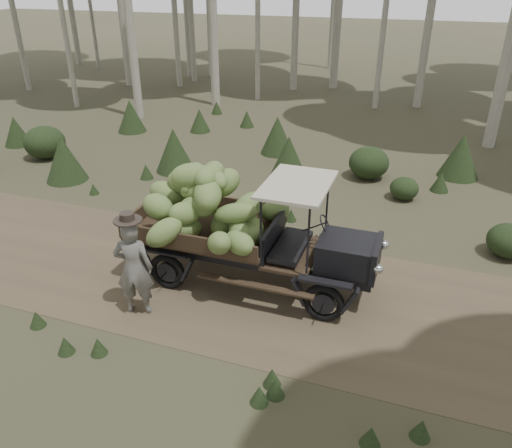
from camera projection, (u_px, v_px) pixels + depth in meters
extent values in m
plane|color=#473D2B|center=(185.00, 275.00, 9.82)|extent=(120.00, 120.00, 0.00)
cube|color=brown|center=(185.00, 274.00, 9.81)|extent=(70.00, 4.00, 0.01)
cube|color=black|center=(346.00, 253.00, 8.69)|extent=(0.95, 0.90, 0.52)
cube|color=black|center=(376.00, 258.00, 8.53)|extent=(0.10, 0.95, 0.59)
cube|color=black|center=(273.00, 236.00, 9.04)|extent=(0.08, 1.33, 0.52)
cube|color=#38281C|center=(207.00, 229.00, 9.48)|extent=(2.67, 1.71, 0.08)
cube|color=#38281C|center=(224.00, 204.00, 10.12)|extent=(2.66, 0.06, 0.30)
cube|color=#38281C|center=(186.00, 242.00, 8.68)|extent=(2.66, 0.06, 0.30)
cube|color=#38281C|center=(144.00, 211.00, 9.80)|extent=(0.06, 1.71, 0.30)
cube|color=#BDAF9D|center=(297.00, 185.00, 8.43)|extent=(1.10, 1.62, 0.06)
cube|color=black|center=(262.00, 246.00, 9.65)|extent=(4.38, 0.10, 0.17)
cube|color=black|center=(249.00, 264.00, 9.04)|extent=(4.38, 0.10, 0.17)
torus|color=black|center=(341.00, 259.00, 9.65)|extent=(0.72, 0.13, 0.72)
torus|color=black|center=(324.00, 303.00, 8.37)|extent=(0.72, 0.13, 0.72)
torus|color=black|center=(202.00, 235.00, 10.53)|extent=(0.72, 0.13, 0.72)
torus|color=black|center=(167.00, 272.00, 9.25)|extent=(0.72, 0.13, 0.72)
sphere|color=beige|center=(384.00, 245.00, 8.85)|extent=(0.17, 0.17, 0.17)
sphere|color=beige|center=(378.00, 269.00, 8.13)|extent=(0.17, 0.17, 0.17)
ellipsoid|color=olive|center=(185.00, 229.00, 8.99)|extent=(0.72, 0.84, 0.52)
ellipsoid|color=olive|center=(199.00, 207.00, 8.94)|extent=(0.80, 0.59, 0.47)
ellipsoid|color=olive|center=(204.00, 189.00, 9.04)|extent=(0.53, 0.75, 0.50)
ellipsoid|color=olive|center=(213.00, 172.00, 9.01)|extent=(0.49, 0.69, 0.39)
ellipsoid|color=olive|center=(230.00, 223.00, 9.17)|extent=(0.82, 0.65, 0.57)
ellipsoid|color=olive|center=(247.00, 208.00, 9.07)|extent=(0.82, 0.99, 0.72)
ellipsoid|color=olive|center=(198.00, 189.00, 8.97)|extent=(0.80, 0.51, 0.52)
ellipsoid|color=olive|center=(198.00, 174.00, 9.12)|extent=(0.71, 0.71, 0.47)
ellipsoid|color=olive|center=(275.00, 211.00, 9.54)|extent=(0.73, 0.72, 0.43)
ellipsoid|color=olive|center=(158.00, 207.00, 8.97)|extent=(0.75, 0.54, 0.61)
ellipsoid|color=olive|center=(224.00, 183.00, 9.25)|extent=(0.83, 0.92, 0.70)
ellipsoid|color=olive|center=(214.00, 179.00, 8.99)|extent=(0.84, 0.81, 0.41)
ellipsoid|color=olive|center=(239.00, 243.00, 8.45)|extent=(0.81, 0.73, 0.47)
ellipsoid|color=olive|center=(185.00, 214.00, 8.84)|extent=(0.75, 0.79, 0.54)
ellipsoid|color=olive|center=(184.00, 183.00, 9.40)|extent=(0.80, 0.55, 0.55)
ellipsoid|color=olive|center=(190.00, 176.00, 8.93)|extent=(0.89, 0.69, 0.56)
ellipsoid|color=olive|center=(240.00, 231.00, 8.86)|extent=(0.70, 0.76, 0.46)
ellipsoid|color=olive|center=(235.00, 213.00, 8.74)|extent=(0.88, 0.51, 0.50)
ellipsoid|color=olive|center=(208.00, 194.00, 8.73)|extent=(0.80, 0.98, 0.65)
ellipsoid|color=olive|center=(199.00, 177.00, 8.92)|extent=(0.78, 0.64, 0.57)
ellipsoid|color=olive|center=(226.00, 224.00, 9.22)|extent=(0.57, 0.83, 0.52)
ellipsoid|color=olive|center=(167.00, 194.00, 9.58)|extent=(0.95, 0.68, 0.57)
ellipsoid|color=olive|center=(194.00, 185.00, 9.17)|extent=(0.41, 0.87, 0.51)
ellipsoid|color=olive|center=(206.00, 178.00, 8.82)|extent=(0.57, 0.75, 0.45)
ellipsoid|color=olive|center=(251.00, 232.00, 8.96)|extent=(0.68, 0.90, 0.53)
ellipsoid|color=olive|center=(164.00, 232.00, 8.68)|extent=(0.90, 0.85, 0.72)
ellipsoid|color=olive|center=(219.00, 243.00, 8.38)|extent=(0.77, 0.86, 0.67)
imported|color=#63605A|center=(134.00, 268.00, 8.38)|extent=(0.74, 0.59, 1.76)
cylinder|color=#2D2520|center=(128.00, 220.00, 7.97)|extent=(0.59, 0.59, 0.02)
cylinder|color=#2D2520|center=(127.00, 217.00, 7.94)|extent=(0.29, 0.29, 0.14)
cone|color=#233319|center=(461.00, 156.00, 14.18)|extent=(1.15, 1.15, 1.27)
cone|color=#233319|center=(131.00, 116.00, 18.27)|extent=(1.05, 1.05, 1.16)
cone|color=#233319|center=(64.00, 159.00, 13.96)|extent=(1.15, 1.15, 1.28)
ellipsoid|color=#233319|center=(45.00, 142.00, 15.68)|extent=(1.27, 1.27, 1.01)
ellipsoid|color=#233319|center=(509.00, 241.00, 10.31)|extent=(0.88, 0.88, 0.70)
cone|color=#233319|center=(16.00, 131.00, 16.86)|extent=(0.89, 0.89, 0.99)
cone|color=#233319|center=(146.00, 171.00, 14.25)|extent=(0.39, 0.39, 0.43)
ellipsoid|color=#233319|center=(369.00, 163.00, 14.18)|extent=(1.13, 1.13, 0.91)
cone|color=#233319|center=(174.00, 150.00, 14.64)|extent=(1.15, 1.15, 1.28)
cone|color=#233319|center=(247.00, 119.00, 18.93)|extent=(0.55, 0.55, 0.62)
cone|color=#233319|center=(440.00, 181.00, 13.42)|extent=(0.49, 0.49, 0.55)
cone|color=#233319|center=(200.00, 120.00, 18.33)|extent=(0.76, 0.76, 0.85)
cone|color=#233319|center=(289.00, 157.00, 14.19)|extent=(1.09, 1.09, 1.21)
cone|color=#233319|center=(217.00, 107.00, 20.69)|extent=(0.47, 0.47, 0.52)
cone|color=#233319|center=(277.00, 135.00, 16.07)|extent=(1.09, 1.09, 1.21)
ellipsoid|color=#233319|center=(404.00, 188.00, 12.93)|extent=(0.74, 0.74, 0.59)
cone|color=#233319|center=(259.00, 395.00, 6.85)|extent=(0.27, 0.27, 0.30)
cone|color=#233319|center=(272.00, 377.00, 7.15)|extent=(0.27, 0.27, 0.30)
cone|color=#233319|center=(173.00, 209.00, 12.18)|extent=(0.27, 0.27, 0.30)
cone|color=#233319|center=(276.00, 387.00, 6.96)|extent=(0.27, 0.27, 0.30)
cone|color=#233319|center=(421.00, 429.00, 6.34)|extent=(0.27, 0.27, 0.30)
cone|color=#233319|center=(291.00, 215.00, 11.87)|extent=(0.27, 0.27, 0.30)
cone|color=#233319|center=(371.00, 436.00, 6.24)|extent=(0.27, 0.27, 0.30)
cone|color=#233319|center=(65.00, 345.00, 7.76)|extent=(0.27, 0.27, 0.30)
cone|color=#233319|center=(94.00, 189.00, 13.29)|extent=(0.27, 0.27, 0.30)
cone|color=#233319|center=(37.00, 319.00, 8.34)|extent=(0.27, 0.27, 0.30)
cone|color=#233319|center=(233.00, 215.00, 11.86)|extent=(0.27, 0.27, 0.30)
cone|color=#233319|center=(98.00, 346.00, 7.73)|extent=(0.27, 0.27, 0.30)
cone|color=#233319|center=(218.00, 219.00, 11.69)|extent=(0.27, 0.27, 0.30)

